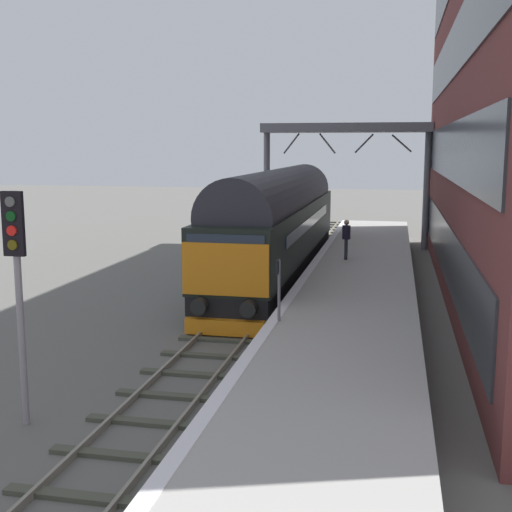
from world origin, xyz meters
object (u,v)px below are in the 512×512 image
object	(u,v)px
diesel_locomotive	(278,221)
signal_post_mid	(17,275)
platform_number_sign	(279,280)
waiting_passenger	(346,236)

from	to	relation	value
diesel_locomotive	signal_post_mid	distance (m)	16.36
diesel_locomotive	signal_post_mid	xyz separation A→B (m)	(-2.39, -16.17, 0.62)
diesel_locomotive	platform_number_sign	size ratio (longest dim) A/B	11.24
platform_number_sign	diesel_locomotive	bearing A→B (deg)	100.02
diesel_locomotive	signal_post_mid	world-z (taller)	signal_post_mid
diesel_locomotive	platform_number_sign	xyz separation A→B (m)	(1.90, -10.74, -0.37)
diesel_locomotive	platform_number_sign	bearing A→B (deg)	-79.98
signal_post_mid	platform_number_sign	world-z (taller)	signal_post_mid
diesel_locomotive	waiting_passenger	world-z (taller)	diesel_locomotive
signal_post_mid	platform_number_sign	distance (m)	6.99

